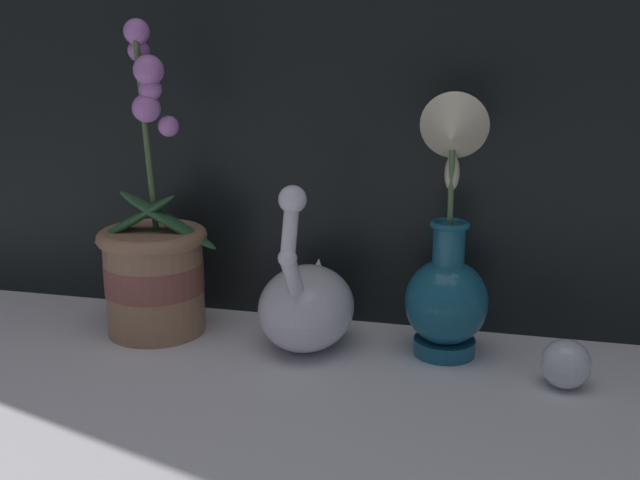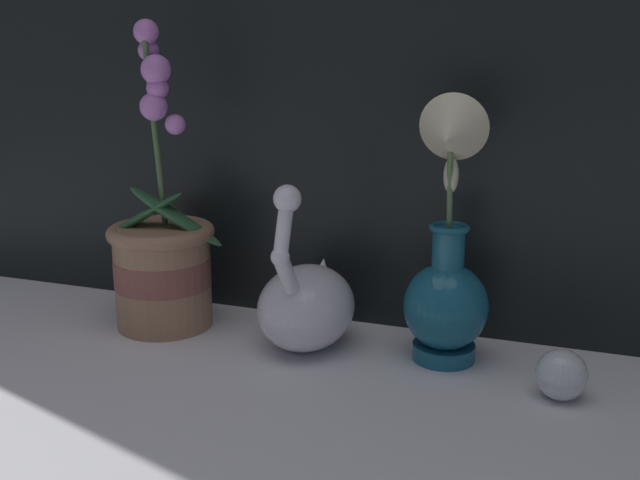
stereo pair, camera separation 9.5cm
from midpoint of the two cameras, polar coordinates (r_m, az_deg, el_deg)
The scene contains 5 objects.
ground_plane at distance 0.91m, azimuth 2.04°, elevation -10.69°, with size 2.80×2.80×0.00m, color white.
orchid_potted_plant at distance 1.06m, azimuth -9.41°, elevation -1.49°, with size 0.18×0.15×0.42m.
swan_figurine at distance 0.98m, azimuth 1.80°, elevation -4.78°, with size 0.12×0.20×0.23m.
blue_vase at distance 0.94m, azimuth 12.51°, elevation -2.55°, with size 0.11×0.11×0.34m.
glass_sphere at distance 0.91m, azimuth 20.85°, elevation -9.63°, with size 0.06×0.06×0.06m.
Camera 2 is at (0.29, -0.77, 0.39)m, focal length 42.00 mm.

